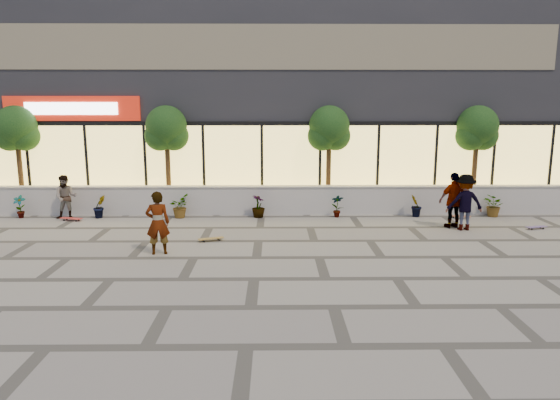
{
  "coord_description": "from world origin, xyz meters",
  "views": [
    {
      "loc": [
        0.47,
        -10.84,
        3.88
      ],
      "look_at": [
        0.63,
        2.85,
        1.3
      ],
      "focal_mm": 32.0,
      "sensor_mm": 36.0,
      "label": 1
    }
  ],
  "objects_px": {
    "skater_right_far": "(465,202)",
    "skateboard_center": "(211,239)",
    "skateboard_right_far": "(536,227)",
    "skater_left": "(66,197)",
    "tree_west": "(16,131)",
    "skater_right_near": "(454,200)",
    "tree_east": "(477,131)",
    "skater_center": "(158,223)",
    "tree_midwest": "(167,131)",
    "skateboard_left": "(71,219)",
    "skateboard_right_near": "(460,216)",
    "tree_mideast": "(329,131)"
  },
  "relations": [
    {
      "from": "skater_right_far",
      "to": "skateboard_center",
      "type": "distance_m",
      "value": 8.03
    },
    {
      "from": "skateboard_right_far",
      "to": "skater_left",
      "type": "bearing_deg",
      "value": 160.41
    },
    {
      "from": "skater_right_far",
      "to": "skater_left",
      "type": "bearing_deg",
      "value": -8.0
    },
    {
      "from": "tree_west",
      "to": "skater_right_near",
      "type": "relative_size",
      "value": 2.17
    },
    {
      "from": "skateboard_center",
      "to": "skateboard_right_far",
      "type": "xyz_separation_m",
      "value": [
        10.26,
        1.33,
        -0.0
      ]
    },
    {
      "from": "tree_east",
      "to": "skater_center",
      "type": "distance_m",
      "value": 12.23
    },
    {
      "from": "tree_midwest",
      "to": "skater_right_far",
      "type": "xyz_separation_m",
      "value": [
        10.0,
        -3.13,
        -2.09
      ]
    },
    {
      "from": "tree_east",
      "to": "tree_west",
      "type": "bearing_deg",
      "value": 180.0
    },
    {
      "from": "skater_center",
      "to": "skateboard_left",
      "type": "height_order",
      "value": "skater_center"
    },
    {
      "from": "skateboard_right_far",
      "to": "skateboard_right_near",
      "type": "bearing_deg",
      "value": 126.29
    },
    {
      "from": "skater_right_near",
      "to": "skater_right_far",
      "type": "relative_size",
      "value": 1.01
    },
    {
      "from": "skater_left",
      "to": "tree_east",
      "type": "bearing_deg",
      "value": -4.07
    },
    {
      "from": "skater_right_near",
      "to": "skater_right_far",
      "type": "xyz_separation_m",
      "value": [
        0.24,
        -0.27,
        -0.01
      ]
    },
    {
      "from": "tree_mideast",
      "to": "skateboard_right_far",
      "type": "distance_m",
      "value": 7.66
    },
    {
      "from": "tree_west",
      "to": "skateboard_center",
      "type": "relative_size",
      "value": 5.13
    },
    {
      "from": "skateboard_left",
      "to": "tree_east",
      "type": "bearing_deg",
      "value": 22.42
    },
    {
      "from": "tree_midwest",
      "to": "skateboard_left",
      "type": "relative_size",
      "value": 4.83
    },
    {
      "from": "tree_mideast",
      "to": "skater_center",
      "type": "height_order",
      "value": "tree_mideast"
    },
    {
      "from": "tree_east",
      "to": "skater_left",
      "type": "xyz_separation_m",
      "value": [
        -14.8,
        -1.4,
        -2.22
      ]
    },
    {
      "from": "tree_midwest",
      "to": "skater_center",
      "type": "distance_m",
      "value": 6.13
    },
    {
      "from": "skateboard_right_near",
      "to": "tree_west",
      "type": "bearing_deg",
      "value": -169.49
    },
    {
      "from": "skater_left",
      "to": "skateboard_right_far",
      "type": "height_order",
      "value": "skater_left"
    },
    {
      "from": "tree_midwest",
      "to": "skater_right_far",
      "type": "distance_m",
      "value": 10.68
    },
    {
      "from": "skateboard_center",
      "to": "skater_right_near",
      "type": "bearing_deg",
      "value": -10.16
    },
    {
      "from": "tree_midwest",
      "to": "skateboard_left",
      "type": "xyz_separation_m",
      "value": [
        -3.03,
        -1.73,
        -2.91
      ]
    },
    {
      "from": "tree_east",
      "to": "skater_center",
      "type": "relative_size",
      "value": 2.31
    },
    {
      "from": "tree_midwest",
      "to": "skateboard_right_near",
      "type": "bearing_deg",
      "value": -8.13
    },
    {
      "from": "tree_mideast",
      "to": "skateboard_right_near",
      "type": "relative_size",
      "value": 5.33
    },
    {
      "from": "skateboard_right_near",
      "to": "skater_left",
      "type": "bearing_deg",
      "value": -164.55
    },
    {
      "from": "skater_left",
      "to": "skateboard_center",
      "type": "distance_m",
      "value": 6.23
    },
    {
      "from": "tree_east",
      "to": "skater_right_near",
      "type": "relative_size",
      "value": 2.17
    },
    {
      "from": "tree_west",
      "to": "tree_mideast",
      "type": "distance_m",
      "value": 11.5
    },
    {
      "from": "skateboard_left",
      "to": "skater_center",
      "type": "bearing_deg",
      "value": -29.67
    },
    {
      "from": "tree_east",
      "to": "skateboard_left",
      "type": "xyz_separation_m",
      "value": [
        -14.53,
        -1.73,
        -2.91
      ]
    },
    {
      "from": "tree_mideast",
      "to": "skateboard_center",
      "type": "xyz_separation_m",
      "value": [
        -3.89,
        -4.42,
        -2.91
      ]
    },
    {
      "from": "skateboard_right_near",
      "to": "skateboard_left",
      "type": "bearing_deg",
      "value": -163.18
    },
    {
      "from": "skateboard_left",
      "to": "skateboard_right_far",
      "type": "height_order",
      "value": "skateboard_left"
    },
    {
      "from": "skater_right_near",
      "to": "skateboard_left",
      "type": "bearing_deg",
      "value": -18.07
    },
    {
      "from": "skater_center",
      "to": "skateboard_left",
      "type": "relative_size",
      "value": 2.1
    },
    {
      "from": "skateboard_left",
      "to": "skater_right_near",
      "type": "bearing_deg",
      "value": 10.61
    },
    {
      "from": "tree_mideast",
      "to": "tree_east",
      "type": "xyz_separation_m",
      "value": [
        5.5,
        0.0,
        0.0
      ]
    },
    {
      "from": "tree_mideast",
      "to": "skateboard_right_near",
      "type": "height_order",
      "value": "tree_mideast"
    },
    {
      "from": "tree_west",
      "to": "tree_mideast",
      "type": "xyz_separation_m",
      "value": [
        11.5,
        0.0,
        0.0
      ]
    },
    {
      "from": "tree_west",
      "to": "skateboard_right_near",
      "type": "height_order",
      "value": "tree_west"
    },
    {
      "from": "tree_west",
      "to": "skater_right_near",
      "type": "distance_m",
      "value": 15.66
    },
    {
      "from": "skater_right_far",
      "to": "skateboard_left",
      "type": "bearing_deg",
      "value": -6.73
    },
    {
      "from": "skateboard_right_far",
      "to": "skateboard_left",
      "type": "bearing_deg",
      "value": 161.5
    },
    {
      "from": "tree_east",
      "to": "skateboard_right_far",
      "type": "relative_size",
      "value": 5.38
    },
    {
      "from": "skater_left",
      "to": "skater_center",
      "type": "bearing_deg",
      "value": -55.17
    },
    {
      "from": "skater_center",
      "to": "skater_left",
      "type": "height_order",
      "value": "skater_center"
    }
  ]
}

